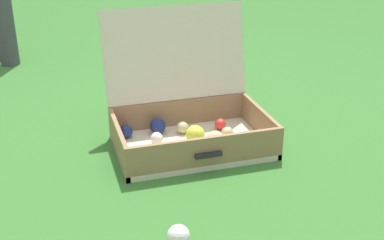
{
  "coord_description": "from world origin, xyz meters",
  "views": [
    {
      "loc": [
        -0.64,
        -1.94,
        1.02
      ],
      "look_at": [
        -0.07,
        -0.04,
        0.13
      ],
      "focal_mm": 47.78,
      "sensor_mm": 36.0,
      "label": 1
    }
  ],
  "objects": [
    {
      "name": "ground_plane",
      "position": [
        0.0,
        0.0,
        0.0
      ],
      "size": [
        16.0,
        16.0,
        0.0
      ],
      "primitive_type": "plane",
      "color": "#336B28"
    },
    {
      "name": "stray_ball_on_grass",
      "position": [
        -0.3,
        -0.67,
        0.04
      ],
      "size": [
        0.07,
        0.07,
        0.07
      ],
      "primitive_type": "sphere",
      "color": "white",
      "rests_on": "ground"
    },
    {
      "name": "open_suitcase",
      "position": [
        -0.07,
        0.04,
        0.13
      ],
      "size": [
        0.66,
        0.56,
        0.56
      ],
      "color": "beige",
      "rests_on": "ground"
    }
  ]
}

